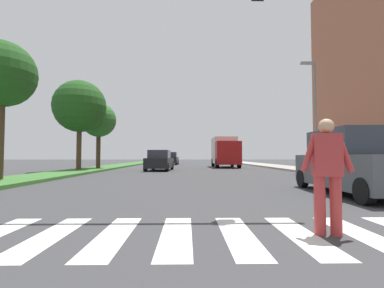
{
  "coord_description": "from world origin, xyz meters",
  "views": [
    {
      "loc": [
        -0.74,
        2.96,
        1.14
      ],
      "look_at": [
        -0.47,
        18.71,
        1.82
      ],
      "focal_mm": 26.3,
      "sensor_mm": 36.0,
      "label": 1
    }
  ],
  "objects_px": {
    "tree_mid": "(1,75)",
    "tree_distant": "(99,120)",
    "tree_far": "(80,107)",
    "sedan_midblock": "(160,161)",
    "traffic_light_gantry": "(23,10)",
    "truck_box_delivery": "(225,151)",
    "sedan_distant": "(171,159)",
    "street_lamp_right": "(314,106)",
    "pedestrian_performer": "(327,170)",
    "suv_crossing": "(354,163)"
  },
  "relations": [
    {
      "from": "tree_far",
      "to": "pedestrian_performer",
      "type": "relative_size",
      "value": 3.97
    },
    {
      "from": "tree_mid",
      "to": "tree_distant",
      "type": "height_order",
      "value": "tree_mid"
    },
    {
      "from": "pedestrian_performer",
      "to": "traffic_light_gantry",
      "type": "bearing_deg",
      "value": 159.71
    },
    {
      "from": "tree_distant",
      "to": "suv_crossing",
      "type": "xyz_separation_m",
      "value": [
        12.58,
        -15.51,
        -3.26
      ]
    },
    {
      "from": "tree_mid",
      "to": "pedestrian_performer",
      "type": "xyz_separation_m",
      "value": [
        10.16,
        -8.19,
        -3.76
      ]
    },
    {
      "from": "traffic_light_gantry",
      "to": "sedan_midblock",
      "type": "xyz_separation_m",
      "value": [
        1.46,
        16.23,
        -3.63
      ]
    },
    {
      "from": "street_lamp_right",
      "to": "truck_box_delivery",
      "type": "bearing_deg",
      "value": 115.46
    },
    {
      "from": "street_lamp_right",
      "to": "sedan_midblock",
      "type": "height_order",
      "value": "street_lamp_right"
    },
    {
      "from": "pedestrian_performer",
      "to": "sedan_midblock",
      "type": "xyz_separation_m",
      "value": [
        -4.23,
        18.34,
        -0.18
      ]
    },
    {
      "from": "suv_crossing",
      "to": "truck_box_delivery",
      "type": "xyz_separation_m",
      "value": [
        -1.14,
        20.54,
        0.7
      ]
    },
    {
      "from": "street_lamp_right",
      "to": "truck_box_delivery",
      "type": "height_order",
      "value": "street_lamp_right"
    },
    {
      "from": "traffic_light_gantry",
      "to": "suv_crossing",
      "type": "distance_m",
      "value": 9.62
    },
    {
      "from": "sedan_midblock",
      "to": "traffic_light_gantry",
      "type": "bearing_deg",
      "value": -95.13
    },
    {
      "from": "tree_far",
      "to": "sedan_midblock",
      "type": "bearing_deg",
      "value": 11.21
    },
    {
      "from": "pedestrian_performer",
      "to": "sedan_midblock",
      "type": "height_order",
      "value": "pedestrian_performer"
    },
    {
      "from": "tree_mid",
      "to": "street_lamp_right",
      "type": "distance_m",
      "value": 18.08
    },
    {
      "from": "tree_mid",
      "to": "truck_box_delivery",
      "type": "bearing_deg",
      "value": 54.24
    },
    {
      "from": "pedestrian_performer",
      "to": "truck_box_delivery",
      "type": "xyz_separation_m",
      "value": [
        1.87,
        24.89,
        0.7
      ]
    },
    {
      "from": "traffic_light_gantry",
      "to": "sedan_midblock",
      "type": "height_order",
      "value": "traffic_light_gantry"
    },
    {
      "from": "tree_distant",
      "to": "street_lamp_right",
      "type": "bearing_deg",
      "value": -17.11
    },
    {
      "from": "tree_mid",
      "to": "traffic_light_gantry",
      "type": "relative_size",
      "value": 0.62
    },
    {
      "from": "sedan_midblock",
      "to": "street_lamp_right",
      "type": "bearing_deg",
      "value": -17.7
    },
    {
      "from": "tree_distant",
      "to": "tree_far",
      "type": "bearing_deg",
      "value": -102.54
    },
    {
      "from": "tree_far",
      "to": "street_lamp_right",
      "type": "relative_size",
      "value": 0.9
    },
    {
      "from": "tree_distant",
      "to": "street_lamp_right",
      "type": "xyz_separation_m",
      "value": [
        16.21,
        -4.99,
        0.4
      ]
    },
    {
      "from": "tree_far",
      "to": "tree_distant",
      "type": "xyz_separation_m",
      "value": [
        0.6,
        2.7,
        -0.7
      ]
    },
    {
      "from": "tree_distant",
      "to": "sedan_midblock",
      "type": "height_order",
      "value": "tree_distant"
    },
    {
      "from": "truck_box_delivery",
      "to": "tree_distant",
      "type": "bearing_deg",
      "value": -156.27
    },
    {
      "from": "street_lamp_right",
      "to": "pedestrian_performer",
      "type": "relative_size",
      "value": 4.44
    },
    {
      "from": "tree_distant",
      "to": "street_lamp_right",
      "type": "distance_m",
      "value": 16.97
    },
    {
      "from": "tree_far",
      "to": "sedan_midblock",
      "type": "relative_size",
      "value": 1.57
    },
    {
      "from": "tree_distant",
      "to": "sedan_distant",
      "type": "relative_size",
      "value": 1.26
    },
    {
      "from": "tree_far",
      "to": "pedestrian_performer",
      "type": "xyz_separation_m",
      "value": [
        10.17,
        -17.16,
        -3.96
      ]
    },
    {
      "from": "suv_crossing",
      "to": "sedan_midblock",
      "type": "relative_size",
      "value": 1.09
    },
    {
      "from": "tree_far",
      "to": "sedan_distant",
      "type": "relative_size",
      "value": 1.53
    },
    {
      "from": "suv_crossing",
      "to": "sedan_midblock",
      "type": "xyz_separation_m",
      "value": [
        -7.23,
        13.99,
        -0.17
      ]
    },
    {
      "from": "tree_far",
      "to": "street_lamp_right",
      "type": "xyz_separation_m",
      "value": [
        16.81,
        -2.29,
        -0.29
      ]
    },
    {
      "from": "tree_mid",
      "to": "tree_far",
      "type": "bearing_deg",
      "value": 90.1
    },
    {
      "from": "street_lamp_right",
      "to": "sedan_midblock",
      "type": "xyz_separation_m",
      "value": [
        -10.87,
        3.47,
        -3.84
      ]
    },
    {
      "from": "pedestrian_performer",
      "to": "sedan_midblock",
      "type": "relative_size",
      "value": 0.4
    },
    {
      "from": "tree_far",
      "to": "suv_crossing",
      "type": "height_order",
      "value": "tree_far"
    },
    {
      "from": "tree_distant",
      "to": "suv_crossing",
      "type": "relative_size",
      "value": 1.19
    },
    {
      "from": "traffic_light_gantry",
      "to": "truck_box_delivery",
      "type": "xyz_separation_m",
      "value": [
        7.55,
        22.79,
        -2.76
      ]
    },
    {
      "from": "street_lamp_right",
      "to": "tree_distant",
      "type": "bearing_deg",
      "value": 162.89
    },
    {
      "from": "tree_distant",
      "to": "traffic_light_gantry",
      "type": "xyz_separation_m",
      "value": [
        3.89,
        -17.76,
        0.2
      ]
    },
    {
      "from": "traffic_light_gantry",
      "to": "suv_crossing",
      "type": "relative_size",
      "value": 2.09
    },
    {
      "from": "tree_distant",
      "to": "sedan_distant",
      "type": "xyz_separation_m",
      "value": [
        5.36,
        13.6,
        -3.41
      ]
    },
    {
      "from": "tree_distant",
      "to": "truck_box_delivery",
      "type": "height_order",
      "value": "tree_distant"
    },
    {
      "from": "sedan_distant",
      "to": "tree_distant",
      "type": "bearing_deg",
      "value": -111.52
    },
    {
      "from": "tree_mid",
      "to": "suv_crossing",
      "type": "distance_m",
      "value": 14.22
    }
  ]
}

